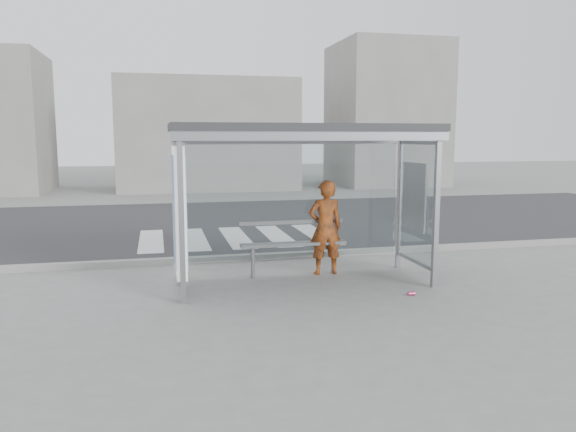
# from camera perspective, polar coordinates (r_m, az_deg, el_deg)

# --- Properties ---
(ground) EXTENTS (80.00, 80.00, 0.00)m
(ground) POSITION_cam_1_polar(r_m,az_deg,el_deg) (9.40, 1.59, -6.85)
(ground) COLOR slate
(ground) RESTS_ON ground
(road) EXTENTS (30.00, 10.00, 0.01)m
(road) POSITION_cam_1_polar(r_m,az_deg,el_deg) (16.14, -4.75, -0.56)
(road) COLOR #2B2B2E
(road) RESTS_ON ground
(curb) EXTENTS (30.00, 0.18, 0.12)m
(curb) POSITION_cam_1_polar(r_m,az_deg,el_deg) (11.23, -0.95, -4.06)
(curb) COLOR gray
(curb) RESTS_ON ground
(crosswalk) EXTENTS (4.55, 3.00, 0.00)m
(crosswalk) POSITION_cam_1_polar(r_m,az_deg,el_deg) (13.62, -5.28, -2.18)
(crosswalk) COLOR silver
(crosswalk) RESTS_ON ground
(bus_shelter) EXTENTS (4.25, 1.65, 2.62)m
(bus_shelter) POSITION_cam_1_polar(r_m,az_deg,el_deg) (9.07, -0.74, 5.31)
(bus_shelter) COLOR gray
(bus_shelter) RESTS_ON ground
(building_center) EXTENTS (8.00, 5.00, 5.00)m
(building_center) POSITION_cam_1_polar(r_m,az_deg,el_deg) (26.88, -8.31, 8.16)
(building_center) COLOR gray
(building_center) RESTS_ON ground
(building_right) EXTENTS (5.00, 5.00, 7.00)m
(building_right) POSITION_cam_1_polar(r_m,az_deg,el_deg) (29.10, 9.89, 10.09)
(building_right) COLOR gray
(building_right) RESTS_ON ground
(person) EXTENTS (0.61, 0.40, 1.67)m
(person) POSITION_cam_1_polar(r_m,az_deg,el_deg) (9.89, 3.82, -1.17)
(person) COLOR #C46512
(person) RESTS_ON ground
(bench) EXTENTS (1.87, 0.26, 0.96)m
(bench) POSITION_cam_1_polar(r_m,az_deg,el_deg) (9.79, 0.56, -2.83)
(bench) COLOR slate
(bench) RESTS_ON ground
(soda_can) EXTENTS (0.11, 0.06, 0.06)m
(soda_can) POSITION_cam_1_polar(r_m,az_deg,el_deg) (8.90, 12.42, -7.70)
(soda_can) COLOR #D53E76
(soda_can) RESTS_ON ground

